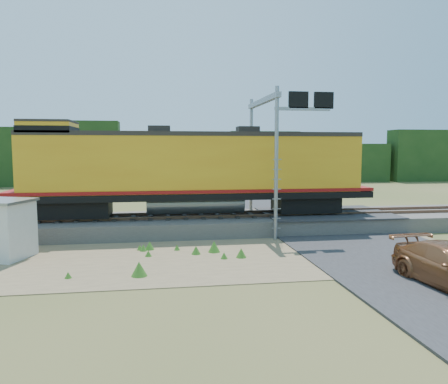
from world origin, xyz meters
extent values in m
plane|color=#475123|center=(0.00, 0.00, 0.00)|extent=(140.00, 140.00, 0.00)
cube|color=slate|center=(0.00, 6.00, 0.40)|extent=(70.00, 5.00, 0.80)
cube|color=brown|center=(0.00, 5.28, 0.88)|extent=(70.00, 0.10, 0.16)
cube|color=brown|center=(0.00, 6.72, 0.88)|extent=(70.00, 0.10, 0.16)
cube|color=#8C7754|center=(-2.00, 0.50, 0.01)|extent=(26.00, 8.00, 0.03)
cube|color=#38383A|center=(7.00, 6.00, 0.83)|extent=(7.00, 5.20, 0.06)
cube|color=#38383A|center=(7.00, 22.00, 0.04)|extent=(7.00, 24.00, 0.08)
cube|color=#1A3814|center=(0.00, 38.00, 3.25)|extent=(36.00, 3.00, 6.50)
cube|color=black|center=(-6.43, 6.00, 1.38)|extent=(3.39, 2.16, 0.85)
cube|color=black|center=(5.80, 6.00, 1.38)|extent=(3.39, 2.16, 0.85)
cube|color=black|center=(-0.32, 6.00, 1.98)|extent=(18.81, 2.82, 0.34)
cylinder|color=gray|center=(-0.32, 6.00, 1.52)|extent=(5.17, 1.13, 1.13)
cube|color=gold|center=(-0.32, 6.00, 3.60)|extent=(17.40, 2.73, 2.92)
cube|color=maroon|center=(-0.32, 6.00, 2.26)|extent=(18.81, 2.87, 0.17)
cube|color=#28231E|center=(-0.32, 6.00, 5.17)|extent=(17.40, 2.77, 0.23)
cube|color=gold|center=(-7.65, 6.00, 5.39)|extent=(2.44, 2.73, 0.66)
cube|color=#28231E|center=(-7.65, 6.00, 5.76)|extent=(2.44, 2.77, 0.11)
cube|color=black|center=(-7.65, 6.00, 5.34)|extent=(2.49, 2.77, 0.33)
cube|color=maroon|center=(-9.06, 6.00, 3.27)|extent=(0.09, 1.88, 1.13)
cube|color=#28231E|center=(-2.20, 6.00, 5.39)|extent=(1.13, 0.94, 0.42)
cube|color=#28231E|center=(2.50, 6.00, 5.39)|extent=(1.13, 0.94, 0.42)
cube|color=silver|center=(-8.48, 1.33, 1.15)|extent=(2.34, 2.34, 2.30)
cube|color=gray|center=(-8.48, 1.33, 2.34)|extent=(2.57, 2.57, 0.11)
cylinder|color=gray|center=(3.32, 3.20, 3.68)|extent=(0.19, 0.19, 7.37)
cylinder|color=gray|center=(3.32, 8.80, 3.68)|extent=(0.19, 0.19, 7.37)
cube|color=gray|center=(3.32, 6.00, 6.94)|extent=(0.26, 6.20, 0.26)
cube|color=gray|center=(4.58, 3.20, 6.31)|extent=(2.74, 0.16, 0.16)
cube|color=black|center=(4.37, 3.20, 6.73)|extent=(0.95, 0.16, 0.79)
cube|color=black|center=(5.63, 3.20, 6.73)|extent=(0.95, 0.16, 0.79)
camera|label=1|loc=(-2.37, -17.09, 4.43)|focal=35.00mm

